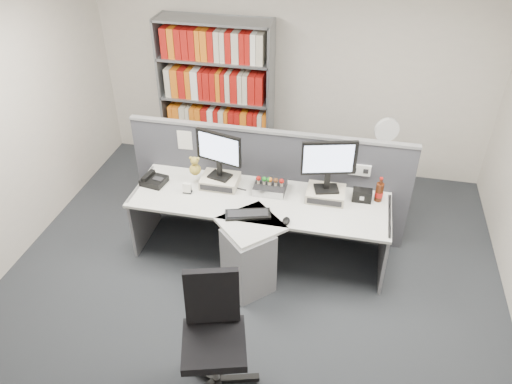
% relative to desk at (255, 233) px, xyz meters
% --- Properties ---
extents(ground, '(5.50, 5.50, 0.00)m').
position_rel_desk_xyz_m(ground, '(0.00, -0.60, -0.46)').
color(ground, '#303338').
rests_on(ground, ground).
extents(room_shell, '(5.04, 5.54, 2.72)m').
position_rel_desk_xyz_m(room_shell, '(0.00, -0.60, 1.33)').
color(room_shell, beige).
rests_on(room_shell, ground).
extents(partition, '(3.00, 0.08, 1.27)m').
position_rel_desk_xyz_m(partition, '(0.00, 0.65, 0.19)').
color(partition, '#404148').
rests_on(partition, ground).
extents(desk, '(2.60, 1.20, 0.72)m').
position_rel_desk_xyz_m(desk, '(0.00, 0.00, 0.00)').
color(desk, silver).
rests_on(desk, ground).
extents(monitor_riser_left, '(0.38, 0.31, 0.10)m').
position_rel_desk_xyz_m(monitor_riser_left, '(-0.45, 0.38, 0.31)').
color(monitor_riser_left, beige).
rests_on(monitor_riser_left, desk).
extents(monitor_riser_right, '(0.38, 0.31, 0.10)m').
position_rel_desk_xyz_m(monitor_riser_right, '(0.65, 0.38, 0.31)').
color(monitor_riser_right, beige).
rests_on(monitor_riser_right, desk).
extents(monitor_left, '(0.49, 0.21, 0.51)m').
position_rel_desk_xyz_m(monitor_left, '(-0.45, 0.38, 0.67)').
color(monitor_left, black).
rests_on(monitor_left, monitor_riser_left).
extents(monitor_right, '(0.53, 0.23, 0.54)m').
position_rel_desk_xyz_m(monitor_right, '(0.64, 0.38, 0.69)').
color(monitor_right, black).
rests_on(monitor_right, monitor_riser_right).
extents(desktop_pc, '(0.32, 0.28, 0.08)m').
position_rel_desk_xyz_m(desktop_pc, '(0.07, 0.39, 0.31)').
color(desktop_pc, black).
rests_on(desktop_pc, desk).
extents(figurines, '(0.29, 0.05, 0.09)m').
position_rel_desk_xyz_m(figurines, '(0.07, 0.38, 0.40)').
color(figurines, beige).
rests_on(figurines, desktop_pc).
extents(keyboard, '(0.46, 0.28, 0.03)m').
position_rel_desk_xyz_m(keyboard, '(-0.05, -0.06, 0.28)').
color(keyboard, black).
rests_on(keyboard, desk).
extents(mouse, '(0.07, 0.11, 0.04)m').
position_rel_desk_xyz_m(mouse, '(0.32, -0.10, 0.29)').
color(mouse, black).
rests_on(mouse, desk).
extents(desk_phone, '(0.27, 0.25, 0.10)m').
position_rel_desk_xyz_m(desk_phone, '(-1.15, 0.26, 0.30)').
color(desk_phone, black).
rests_on(desk_phone, desk).
extents(desk_calendar, '(0.09, 0.07, 0.11)m').
position_rel_desk_xyz_m(desk_calendar, '(-0.74, 0.18, 0.31)').
color(desk_calendar, black).
rests_on(desk_calendar, desk).
extents(plush_toy, '(0.12, 0.12, 0.21)m').
position_rel_desk_xyz_m(plush_toy, '(-0.72, 0.37, 0.45)').
color(plush_toy, '#A48E36').
rests_on(plush_toy, monitor_riser_left).
extents(speaker, '(0.19, 0.11, 0.13)m').
position_rel_desk_xyz_m(speaker, '(1.00, 0.42, 0.33)').
color(speaker, black).
rests_on(speaker, desk).
extents(cola_bottle, '(0.08, 0.08, 0.27)m').
position_rel_desk_xyz_m(cola_bottle, '(1.16, 0.45, 0.36)').
color(cola_bottle, '#3F190A').
rests_on(cola_bottle, desk).
extents(shelving_unit, '(1.41, 0.40, 2.00)m').
position_rel_desk_xyz_m(shelving_unit, '(-0.90, 1.85, 0.52)').
color(shelving_unit, gray).
rests_on(shelving_unit, ground).
extents(filing_cabinet, '(0.45, 0.61, 0.70)m').
position_rel_desk_xyz_m(filing_cabinet, '(1.20, 1.40, -0.11)').
color(filing_cabinet, gray).
rests_on(filing_cabinet, ground).
extents(desk_fan, '(0.28, 0.17, 0.47)m').
position_rel_desk_xyz_m(desk_fan, '(1.20, 1.40, 0.54)').
color(desk_fan, white).
rests_on(desk_fan, filing_cabinet).
extents(office_chair, '(0.68, 0.65, 1.03)m').
position_rel_desk_xyz_m(office_chair, '(-0.03, -1.35, 0.09)').
color(office_chair, silver).
rests_on(office_chair, ground).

